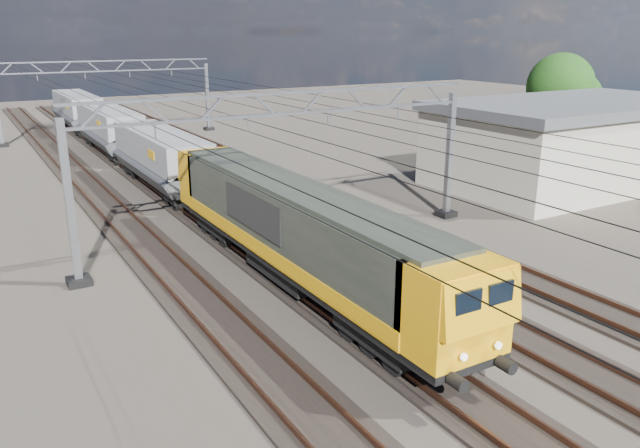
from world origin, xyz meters
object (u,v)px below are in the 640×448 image
catenary_gantry_mid (290,163)px  hopper_wagon_lead (161,155)px  hopper_wagon_mid (110,127)px  tree_far (565,89)px  locomotive (294,227)px  industrial_shed (574,142)px  hopper_wagon_third (77,109)px  catenary_gantry_far (110,96)px

catenary_gantry_mid → hopper_wagon_lead: bearing=98.4°
hopper_wagon_mid → tree_far: size_ratio=1.62×
locomotive → tree_far: (32.32, 13.91, 2.80)m
catenary_gantry_mid → industrial_shed: catenary_gantry_mid is taller
hopper_wagon_third → locomotive: bearing=-90.0°
catenary_gantry_mid → hopper_wagon_third: bearing=92.7°
catenary_gantry_mid → locomotive: catenary_gantry_mid is taller
catenary_gantry_far → locomotive: size_ratio=0.94×
hopper_wagon_third → industrial_shed: (24.00, -39.97, 0.49)m
locomotive → hopper_wagon_third: bearing=90.0°
catenary_gantry_mid → tree_far: (30.32, 9.79, 1.22)m
hopper_wagon_mid → industrial_shed: bearing=-47.0°
catenary_gantry_far → catenary_gantry_mid: bearing=-90.0°
catenary_gantry_mid → hopper_wagon_mid: size_ratio=1.53×
catenary_gantry_far → tree_far: 40.10m
industrial_shed → tree_far: 11.64m
hopper_wagon_mid → tree_far: (32.32, -17.99, 2.89)m
locomotive → hopper_wagon_third: (-0.00, 46.10, -0.09)m
catenary_gantry_mid → catenary_gantry_far: same height
catenary_gantry_far → hopper_wagon_lead: catenary_gantry_far is taller
locomotive → hopper_wagon_mid: (-0.00, 31.90, -0.09)m
catenary_gantry_far → hopper_wagon_lead: (-2.00, -22.43, -1.67)m
locomotive → hopper_wagon_lead: size_ratio=1.62×
hopper_wagon_lead → industrial_shed: 26.65m
hopper_wagon_lead → hopper_wagon_third: bearing=90.0°
hopper_wagon_third → hopper_wagon_mid: bearing=-90.0°
catenary_gantry_far → tree_far: size_ratio=2.48×
catenary_gantry_far → hopper_wagon_third: 6.52m
catenary_gantry_far → industrial_shed: (22.00, -34.00, -1.18)m
locomotive → hopper_wagon_lead: 17.70m
hopper_wagon_lead → tree_far: 32.67m
industrial_shed → catenary_gantry_mid: bearing=-174.8°
locomotive → hopper_wagon_mid: bearing=90.0°
catenary_gantry_mid → hopper_wagon_mid: catenary_gantry_mid is taller
catenary_gantry_mid → locomotive: bearing=-115.9°
catenary_gantry_mid → hopper_wagon_lead: catenary_gantry_mid is taller
catenary_gantry_mid → catenary_gantry_far: (0.00, 36.00, 0.00)m
locomotive → tree_far: tree_far is taller
tree_far → industrial_shed: bearing=-136.9°
locomotive → catenary_gantry_far: bearing=87.1°
catenary_gantry_far → industrial_shed: catenary_gantry_far is taller
hopper_wagon_mid → hopper_wagon_third: size_ratio=1.00×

